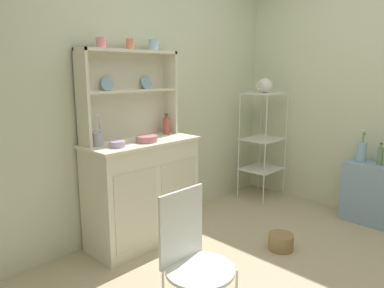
% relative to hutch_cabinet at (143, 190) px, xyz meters
% --- Properties ---
extents(ground_plane, '(3.84, 3.84, 0.00)m').
position_rel_hutch_cabinet_xyz_m(ground_plane, '(0.33, -1.37, -0.45)').
color(ground_plane, tan).
rests_on(ground_plane, ground).
extents(wall_back, '(3.84, 0.05, 2.50)m').
position_rel_hutch_cabinet_xyz_m(wall_back, '(0.33, 0.26, 0.80)').
color(wall_back, beige).
rests_on(wall_back, ground).
extents(hutch_cabinet, '(0.97, 0.45, 0.89)m').
position_rel_hutch_cabinet_xyz_m(hutch_cabinet, '(0.00, 0.00, 0.00)').
color(hutch_cabinet, silver).
rests_on(hutch_cabinet, ground).
extents(hutch_shelf_unit, '(0.90, 0.18, 0.74)m').
position_rel_hutch_cabinet_xyz_m(hutch_shelf_unit, '(0.00, 0.16, 0.86)').
color(hutch_shelf_unit, beige).
rests_on(hutch_shelf_unit, hutch_cabinet).
extents(bakers_rack, '(0.44, 0.37, 1.21)m').
position_rel_hutch_cabinet_xyz_m(bakers_rack, '(1.63, -0.12, 0.30)').
color(bakers_rack, silver).
rests_on(bakers_rack, ground).
extents(side_shelf_blue, '(0.28, 0.48, 0.59)m').
position_rel_hutch_cabinet_xyz_m(side_shelf_blue, '(1.77, -1.27, -0.16)').
color(side_shelf_blue, '#849EBC').
rests_on(side_shelf_blue, ground).
extents(wire_chair, '(0.36, 0.36, 0.85)m').
position_rel_hutch_cabinet_xyz_m(wire_chair, '(-0.56, -1.14, 0.06)').
color(wire_chair, white).
rests_on(wire_chair, ground).
extents(floor_basket, '(0.21, 0.21, 0.13)m').
position_rel_hutch_cabinet_xyz_m(floor_basket, '(0.69, -0.95, -0.39)').
color(floor_basket, '#93754C').
rests_on(floor_basket, ground).
extents(cup_rose_0, '(0.08, 0.07, 0.08)m').
position_rel_hutch_cabinet_xyz_m(cup_rose_0, '(-0.26, 0.12, 1.21)').
color(cup_rose_0, '#D17A84').
rests_on(cup_rose_0, hutch_shelf_unit).
extents(cup_terracotta_1, '(0.08, 0.06, 0.09)m').
position_rel_hutch_cabinet_xyz_m(cup_terracotta_1, '(0.01, 0.12, 1.21)').
color(cup_terracotta_1, '#C67556').
rests_on(cup_terracotta_1, hutch_shelf_unit).
extents(cup_sky_2, '(0.09, 0.07, 0.09)m').
position_rel_hutch_cabinet_xyz_m(cup_sky_2, '(0.25, 0.12, 1.21)').
color(cup_sky_2, '#8EB2D1').
rests_on(cup_sky_2, hutch_shelf_unit).
extents(bowl_mixing_large, '(0.12, 0.12, 0.05)m').
position_rel_hutch_cabinet_xyz_m(bowl_mixing_large, '(-0.28, -0.07, 0.45)').
color(bowl_mixing_large, '#B79ECC').
rests_on(bowl_mixing_large, hutch_cabinet).
extents(bowl_floral_medium, '(0.18, 0.18, 0.05)m').
position_rel_hutch_cabinet_xyz_m(bowl_floral_medium, '(0.00, -0.07, 0.46)').
color(bowl_floral_medium, '#D17A84').
rests_on(bowl_floral_medium, hutch_cabinet).
extents(jam_bottle, '(0.06, 0.06, 0.19)m').
position_rel_hutch_cabinet_xyz_m(jam_bottle, '(0.36, 0.09, 0.51)').
color(jam_bottle, '#B74C47').
rests_on(jam_bottle, hutch_cabinet).
extents(utensil_jar, '(0.08, 0.08, 0.25)m').
position_rel_hutch_cabinet_xyz_m(utensil_jar, '(-0.36, 0.08, 0.49)').
color(utensil_jar, '#B2B7C6').
rests_on(utensil_jar, hutch_cabinet).
extents(porcelain_teapot, '(0.25, 0.16, 0.18)m').
position_rel_hutch_cabinet_xyz_m(porcelain_teapot, '(1.63, -0.12, 0.84)').
color(porcelain_teapot, white).
rests_on(porcelain_teapot, bakers_rack).
extents(flower_vase, '(0.09, 0.09, 0.32)m').
position_rel_hutch_cabinet_xyz_m(flower_vase, '(1.77, -1.15, 0.24)').
color(flower_vase, '#8EB2D1').
rests_on(flower_vase, side_shelf_blue).
extents(oil_bottle, '(0.05, 0.05, 0.21)m').
position_rel_hutch_cabinet_xyz_m(oil_bottle, '(1.77, -1.32, 0.22)').
color(oil_bottle, '#6B8C60').
rests_on(oil_bottle, side_shelf_blue).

